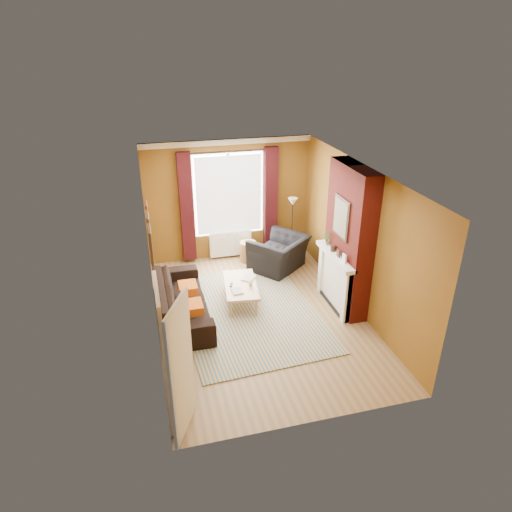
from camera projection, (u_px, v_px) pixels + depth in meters
name	position (u px, v px, depth m)	size (l,w,h in m)	color
ground	(259.00, 316.00, 8.70)	(5.50, 5.50, 0.00)	brown
room_walls	(289.00, 240.00, 8.48)	(3.82, 5.54, 2.83)	brown
striped_rug	(248.00, 313.00, 8.78)	(2.71, 3.62, 0.02)	#316187
sofa	(181.00, 300.00, 8.55)	(2.36, 0.92, 0.69)	black
armchair	(279.00, 253.00, 10.29)	(1.18, 1.03, 0.77)	black
coffee_table	(241.00, 286.00, 8.99)	(0.76, 1.30, 0.41)	tan
wicker_stool	(248.00, 251.00, 10.72)	(0.43, 0.43, 0.48)	olive
floor_lamp	(292.00, 211.00, 10.48)	(0.24, 0.24, 1.49)	black
book_a	(232.00, 292.00, 8.67)	(0.20, 0.27, 0.02)	#999999
book_b	(244.00, 277.00, 9.22)	(0.23, 0.31, 0.02)	#999999
mug	(251.00, 284.00, 8.90)	(0.09, 0.09, 0.09)	#999999
tv_remote	(231.00, 285.00, 8.93)	(0.09, 0.16, 0.02)	#242426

